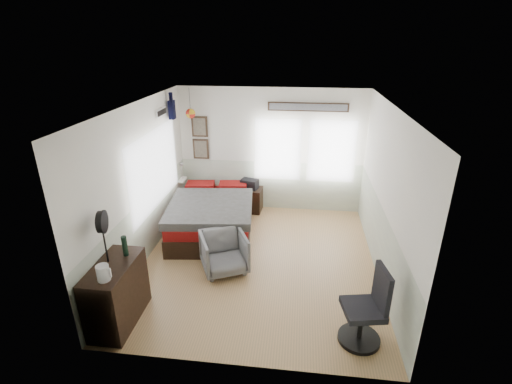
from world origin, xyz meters
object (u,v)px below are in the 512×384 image
armchair (224,252)px  nightstand (250,200)px  dresser (117,293)px  bed (212,216)px  task_chair (367,313)px

armchair → nightstand: 2.34m
dresser → nightstand: bearing=70.7°
nightstand → dresser: bearing=-105.0°
dresser → armchair: (1.19, 1.37, -0.12)m
bed → task_chair: (2.61, -2.64, 0.10)m
bed → task_chair: task_chair is taller
dresser → task_chair: (3.30, 0.03, -0.01)m
dresser → nightstand: size_ratio=1.86×
dresser → armchair: size_ratio=1.36×
bed → armchair: bed is taller
armchair → nightstand: size_ratio=1.37×
bed → dresser: (-0.69, -2.67, 0.11)m
bed → dresser: bearing=-110.8°
bed → nightstand: bearing=53.0°
armchair → bed: bearing=86.3°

